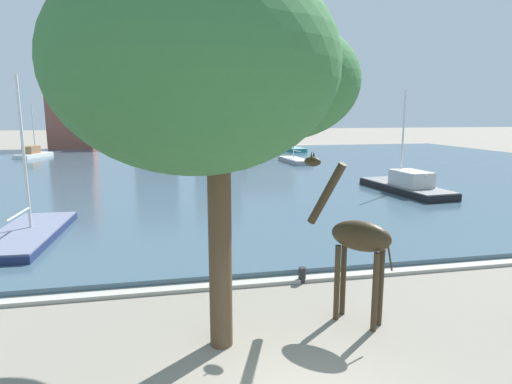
{
  "coord_description": "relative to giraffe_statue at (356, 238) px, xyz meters",
  "views": [
    {
      "loc": [
        -2.25,
        -6.47,
        5.35
      ],
      "look_at": [
        1.21,
        10.36,
        2.2
      ],
      "focal_mm": 29.88,
      "sensor_mm": 36.0,
      "label": 1
    }
  ],
  "objects": [
    {
      "name": "sailboat_white",
      "position": [
        -20.2,
        45.52,
        -1.69
      ],
      "size": [
        3.54,
        6.03,
        6.69
      ],
      "color": "white",
      "rests_on": "ground"
    },
    {
      "name": "shade_tree",
      "position": [
        -3.63,
        -0.66,
        4.01
      ],
      "size": [
        6.41,
        7.04,
        8.24
      ],
      "color": "brown",
      "rests_on": "ground"
    },
    {
      "name": "townhouse_wide_warehouse",
      "position": [
        -18.75,
        59.94,
        4.32
      ],
      "size": [
        5.94,
        6.75,
        13.09
      ],
      "color": "#8E5142",
      "rests_on": "ground"
    },
    {
      "name": "sailboat_black",
      "position": [
        10.6,
        15.95,
        -1.68
      ],
      "size": [
        3.05,
        8.75,
        6.88
      ],
      "color": "black",
      "rests_on": "ground"
    },
    {
      "name": "sailboat_teal",
      "position": [
        12.36,
        48.05,
        -1.82
      ],
      "size": [
        2.5,
        6.52,
        7.4
      ],
      "color": "teal",
      "rests_on": "ground"
    },
    {
      "name": "giraffe_statue",
      "position": [
        0.0,
        0.0,
        0.0
      ],
      "size": [
        1.96,
        2.09,
        4.39
      ],
      "color": "#382B19",
      "rests_on": "ground"
    },
    {
      "name": "quay_edge_coping",
      "position": [
        -2.32,
        2.89,
        -2.18
      ],
      "size": [
        84.92,
        0.5,
        0.12
      ],
      "primitive_type": "cube",
      "color": "#ADA89E",
      "rests_on": "ground"
    },
    {
      "name": "sailboat_grey",
      "position": [
        8.45,
        34.04,
        -1.82
      ],
      "size": [
        2.15,
        6.87,
        9.03
      ],
      "color": "#939399",
      "rests_on": "ground"
    },
    {
      "name": "townhouse_narrow_midrow",
      "position": [
        11.96,
        61.95,
        1.81
      ],
      "size": [
        8.43,
        6.75,
        8.07
      ],
      "color": "beige",
      "rests_on": "ground"
    },
    {
      "name": "harbor_water",
      "position": [
        -2.32,
        30.32,
        -2.1
      ],
      "size": [
        84.92,
        54.37,
        0.29
      ],
      "primitive_type": "cube",
      "color": "#3D5666",
      "rests_on": "ground"
    },
    {
      "name": "townhouse_end_terrace",
      "position": [
        -6.52,
        61.03,
        4.23
      ],
      "size": [
        6.75,
        5.31,
        12.92
      ],
      "color": "gray",
      "rests_on": "ground"
    },
    {
      "name": "mooring_bollard",
      "position": [
        -0.5,
        2.74,
        -1.99
      ],
      "size": [
        0.24,
        0.24,
        0.5
      ],
      "primitive_type": "cylinder",
      "color": "#232326",
      "rests_on": "ground"
    },
    {
      "name": "townhouse_corner_house",
      "position": [
        3.12,
        59.55,
        3.84
      ],
      "size": [
        7.03,
        7.9,
        12.14
      ],
      "color": "gray",
      "rests_on": "ground"
    },
    {
      "name": "sailboat_navy",
      "position": [
        -10.39,
        9.45,
        -1.9
      ],
      "size": [
        2.63,
        7.73,
        6.91
      ],
      "color": "navy",
      "rests_on": "ground"
    }
  ]
}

